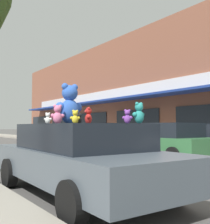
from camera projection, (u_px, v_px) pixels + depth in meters
The scene contains 15 objects.
ground_plane at pixel (184, 180), 6.87m from camera, with size 260.00×260.00×0.00m, color #514F4C.
storefront_row at pixel (179, 98), 24.84m from camera, with size 16.14×32.16×7.73m.
plush_art_car at pixel (81, 157), 5.35m from camera, with size 2.14×4.67×1.35m.
teddy_bear_giant at pixel (70, 105), 5.76m from camera, with size 0.61×0.38×0.83m.
teddy_bear_yellow at pixel (75, 117), 5.22m from camera, with size 0.20×0.14×0.26m.
teddy_bear_teal at pixel (139, 113), 4.77m from camera, with size 0.27×0.17×0.37m.
teddy_bear_orange at pixel (72, 117), 6.59m from camera, with size 0.28×0.17×0.38m.
teddy_bear_white at pixel (48, 118), 5.38m from camera, with size 0.15×0.15×0.22m.
teddy_bear_red at pixel (88, 116), 5.93m from camera, with size 0.20×0.27×0.36m.
teddy_bear_pink at pixel (58, 115), 5.45m from camera, with size 0.29×0.21×0.38m.
teddy_bear_black at pixel (79, 118), 5.37m from camera, with size 0.16×0.13×0.22m.
teddy_bear_purple at pixel (127, 117), 5.02m from camera, with size 0.17×0.18×0.26m.
teddy_bear_brown at pixel (71, 118), 6.38m from camera, with size 0.22×0.13×0.30m.
parked_car_far_center at pixel (165, 140), 11.10m from camera, with size 2.10×4.03×1.44m.
parked_car_far_right at pixel (91, 136), 15.56m from camera, with size 2.21×4.44×1.49m.
Camera 1 is at (-5.60, -4.55, 1.30)m, focal length 45.00 mm.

